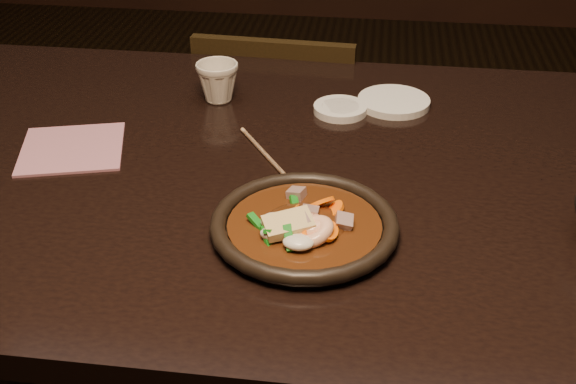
# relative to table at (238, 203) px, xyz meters

# --- Properties ---
(table) EXTENTS (1.60, 0.90, 0.75)m
(table) POSITION_rel_table_xyz_m (0.00, 0.00, 0.00)
(table) COLOR black
(table) RESTS_ON floor
(chair) EXTENTS (0.39, 0.39, 0.78)m
(chair) POSITION_rel_table_xyz_m (-0.01, 0.57, -0.25)
(chair) COLOR black
(chair) RESTS_ON floor
(plate) EXTENTS (0.26, 0.26, 0.03)m
(plate) POSITION_rel_table_xyz_m (0.13, -0.18, 0.09)
(plate) COLOR black
(plate) RESTS_ON table
(stirfry) EXTENTS (0.14, 0.15, 0.05)m
(stirfry) POSITION_rel_table_xyz_m (0.13, -0.19, 0.10)
(stirfry) COLOR #3A1B0A
(stirfry) RESTS_ON plate
(soy_dish) EXTENTS (0.10, 0.10, 0.01)m
(soy_dish) POSITION_rel_table_xyz_m (0.15, 0.20, 0.08)
(soy_dish) COLOR silver
(soy_dish) RESTS_ON table
(saucer_right) EXTENTS (0.13, 0.13, 0.01)m
(saucer_right) POSITION_rel_table_xyz_m (0.25, 0.25, 0.08)
(saucer_right) COLOR silver
(saucer_right) RESTS_ON table
(tea_cup) EXTENTS (0.08, 0.08, 0.08)m
(tea_cup) POSITION_rel_table_xyz_m (-0.08, 0.23, 0.12)
(tea_cup) COLOR beige
(tea_cup) RESTS_ON table
(chopsticks) EXTENTS (0.14, 0.20, 0.01)m
(chopsticks) POSITION_rel_table_xyz_m (0.05, 0.01, 0.08)
(chopsticks) COLOR tan
(chopsticks) RESTS_ON table
(napkin) EXTENTS (0.20, 0.20, 0.00)m
(napkin) POSITION_rel_table_xyz_m (-0.27, 0.01, 0.08)
(napkin) COLOR #9E6171
(napkin) RESTS_ON table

